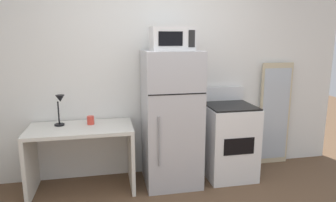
{
  "coord_description": "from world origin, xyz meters",
  "views": [
    {
      "loc": [
        -0.62,
        -2.08,
        1.73
      ],
      "look_at": [
        0.04,
        1.1,
        1.05
      ],
      "focal_mm": 32.68,
      "sensor_mm": 36.0,
      "label": 1
    }
  ],
  "objects_px": {
    "desk": "(82,146)",
    "microwave": "(172,39)",
    "refrigerator": "(171,119)",
    "coffee_mug": "(91,120)",
    "desk_lamp": "(60,105)",
    "oven_range": "(229,140)",
    "leaning_mirror": "(275,114)"
  },
  "relations": [
    {
      "from": "oven_range",
      "to": "coffee_mug",
      "type": "bearing_deg",
      "value": 177.25
    },
    {
      "from": "desk",
      "to": "desk_lamp",
      "type": "distance_m",
      "value": 0.52
    },
    {
      "from": "refrigerator",
      "to": "coffee_mug",
      "type": "bearing_deg",
      "value": 173.9
    },
    {
      "from": "refrigerator",
      "to": "microwave",
      "type": "relative_size",
      "value": 3.45
    },
    {
      "from": "desk",
      "to": "leaning_mirror",
      "type": "xyz_separation_m",
      "value": [
        2.54,
        0.26,
        0.18
      ]
    },
    {
      "from": "desk",
      "to": "leaning_mirror",
      "type": "height_order",
      "value": "leaning_mirror"
    },
    {
      "from": "desk_lamp",
      "to": "leaning_mirror",
      "type": "distance_m",
      "value": 2.78
    },
    {
      "from": "microwave",
      "to": "leaning_mirror",
      "type": "relative_size",
      "value": 0.33
    },
    {
      "from": "desk",
      "to": "refrigerator",
      "type": "xyz_separation_m",
      "value": [
        1.04,
        -0.01,
        0.27
      ]
    },
    {
      "from": "refrigerator",
      "to": "microwave",
      "type": "xyz_separation_m",
      "value": [
        0.0,
        -0.02,
        0.92
      ]
    },
    {
      "from": "desk_lamp",
      "to": "leaning_mirror",
      "type": "xyz_separation_m",
      "value": [
        2.76,
        0.17,
        -0.29
      ]
    },
    {
      "from": "desk",
      "to": "microwave",
      "type": "height_order",
      "value": "microwave"
    },
    {
      "from": "coffee_mug",
      "to": "oven_range",
      "type": "distance_m",
      "value": 1.7
    },
    {
      "from": "leaning_mirror",
      "to": "microwave",
      "type": "bearing_deg",
      "value": -168.92
    },
    {
      "from": "refrigerator",
      "to": "oven_range",
      "type": "bearing_deg",
      "value": 1.47
    },
    {
      "from": "refrigerator",
      "to": "leaning_mirror",
      "type": "height_order",
      "value": "refrigerator"
    },
    {
      "from": "desk",
      "to": "desk_lamp",
      "type": "xyz_separation_m",
      "value": [
        -0.21,
        0.09,
        0.47
      ]
    },
    {
      "from": "microwave",
      "to": "leaning_mirror",
      "type": "distance_m",
      "value": 1.84
    },
    {
      "from": "desk",
      "to": "refrigerator",
      "type": "distance_m",
      "value": 1.07
    },
    {
      "from": "refrigerator",
      "to": "oven_range",
      "type": "height_order",
      "value": "refrigerator"
    },
    {
      "from": "desk",
      "to": "refrigerator",
      "type": "bearing_deg",
      "value": -0.69
    },
    {
      "from": "microwave",
      "to": "coffee_mug",
      "type": "bearing_deg",
      "value": 172.61
    },
    {
      "from": "desk",
      "to": "desk_lamp",
      "type": "height_order",
      "value": "desk_lamp"
    },
    {
      "from": "microwave",
      "to": "leaning_mirror",
      "type": "height_order",
      "value": "microwave"
    },
    {
      "from": "desk",
      "to": "microwave",
      "type": "bearing_deg",
      "value": -1.86
    },
    {
      "from": "coffee_mug",
      "to": "desk_lamp",
      "type": "bearing_deg",
      "value": 178.79
    },
    {
      "from": "desk",
      "to": "oven_range",
      "type": "height_order",
      "value": "oven_range"
    },
    {
      "from": "desk_lamp",
      "to": "refrigerator",
      "type": "distance_m",
      "value": 1.27
    },
    {
      "from": "desk_lamp",
      "to": "refrigerator",
      "type": "height_order",
      "value": "refrigerator"
    },
    {
      "from": "desk_lamp",
      "to": "oven_range",
      "type": "xyz_separation_m",
      "value": [
        1.99,
        -0.09,
        -0.52
      ]
    },
    {
      "from": "desk",
      "to": "leaning_mirror",
      "type": "bearing_deg",
      "value": 5.87
    },
    {
      "from": "oven_range",
      "to": "leaning_mirror",
      "type": "distance_m",
      "value": 0.84
    }
  ]
}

